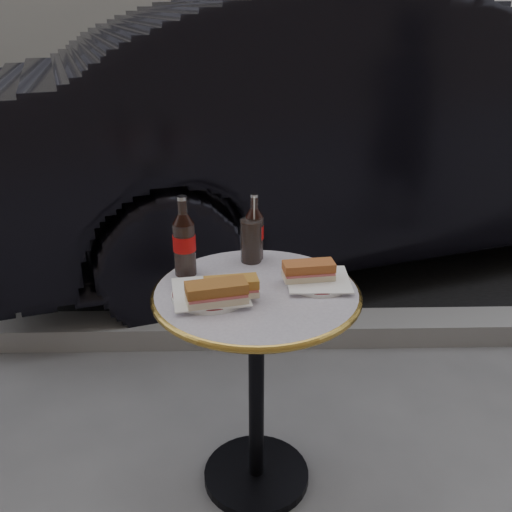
{
  "coord_description": "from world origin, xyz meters",
  "views": [
    {
      "loc": [
        -0.04,
        -1.5,
        1.5
      ],
      "look_at": [
        0.0,
        0.05,
        0.82
      ],
      "focal_mm": 40.0,
      "sensor_mm": 36.0,
      "label": 1
    }
  ],
  "objects_px": {
    "cola_glass": "(251,241)",
    "bistro_table": "(256,391)",
    "cola_bottle_right": "(254,227)",
    "cola_bottle_left": "(184,236)",
    "parked_car": "(369,126)",
    "plate_right": "(318,282)",
    "plate_left": "(210,294)"
  },
  "relations": [
    {
      "from": "cola_glass",
      "to": "parked_car",
      "type": "relative_size",
      "value": 0.03
    },
    {
      "from": "plate_left",
      "to": "cola_bottle_right",
      "type": "relative_size",
      "value": 1.0
    },
    {
      "from": "plate_right",
      "to": "parked_car",
      "type": "bearing_deg",
      "value": 74.49
    },
    {
      "from": "bistro_table",
      "to": "parked_car",
      "type": "height_order",
      "value": "parked_car"
    },
    {
      "from": "plate_right",
      "to": "cola_bottle_right",
      "type": "xyz_separation_m",
      "value": [
        -0.19,
        0.19,
        0.11
      ]
    },
    {
      "from": "plate_right",
      "to": "cola_bottle_left",
      "type": "distance_m",
      "value": 0.43
    },
    {
      "from": "plate_right",
      "to": "plate_left",
      "type": "bearing_deg",
      "value": -166.53
    },
    {
      "from": "cola_bottle_right",
      "to": "cola_glass",
      "type": "xyz_separation_m",
      "value": [
        -0.01,
        -0.02,
        -0.04
      ]
    },
    {
      "from": "cola_bottle_right",
      "to": "parked_car",
      "type": "height_order",
      "value": "parked_car"
    },
    {
      "from": "cola_bottle_right",
      "to": "parked_car",
      "type": "bearing_deg",
      "value": 67.97
    },
    {
      "from": "bistro_table",
      "to": "parked_car",
      "type": "distance_m",
      "value": 2.32
    },
    {
      "from": "plate_right",
      "to": "cola_bottle_left",
      "type": "bearing_deg",
      "value": 169.38
    },
    {
      "from": "plate_right",
      "to": "cola_bottle_right",
      "type": "relative_size",
      "value": 0.88
    },
    {
      "from": "plate_right",
      "to": "parked_car",
      "type": "distance_m",
      "value": 2.18
    },
    {
      "from": "plate_left",
      "to": "cola_glass",
      "type": "distance_m",
      "value": 0.28
    },
    {
      "from": "cola_bottle_left",
      "to": "cola_glass",
      "type": "distance_m",
      "value": 0.23
    },
    {
      "from": "plate_left",
      "to": "cola_glass",
      "type": "xyz_separation_m",
      "value": [
        0.12,
        0.25,
        0.07
      ]
    },
    {
      "from": "plate_left",
      "to": "cola_glass",
      "type": "relative_size",
      "value": 1.55
    },
    {
      "from": "plate_right",
      "to": "parked_car",
      "type": "height_order",
      "value": "parked_car"
    },
    {
      "from": "bistro_table",
      "to": "cola_bottle_left",
      "type": "distance_m",
      "value": 0.55
    },
    {
      "from": "plate_left",
      "to": "parked_car",
      "type": "xyz_separation_m",
      "value": [
        0.91,
        2.18,
        0.06
      ]
    },
    {
      "from": "plate_left",
      "to": "cola_glass",
      "type": "bearing_deg",
      "value": 63.63
    },
    {
      "from": "cola_bottle_left",
      "to": "cola_glass",
      "type": "relative_size",
      "value": 1.76
    },
    {
      "from": "plate_right",
      "to": "cola_glass",
      "type": "xyz_separation_m",
      "value": [
        -0.2,
        0.17,
        0.07
      ]
    },
    {
      "from": "cola_bottle_right",
      "to": "cola_glass",
      "type": "height_order",
      "value": "cola_bottle_right"
    },
    {
      "from": "plate_left",
      "to": "cola_bottle_left",
      "type": "height_order",
      "value": "cola_bottle_left"
    },
    {
      "from": "cola_glass",
      "to": "bistro_table",
      "type": "bearing_deg",
      "value": -86.67
    },
    {
      "from": "cola_glass",
      "to": "parked_car",
      "type": "distance_m",
      "value": 2.09
    },
    {
      "from": "plate_right",
      "to": "cola_bottle_left",
      "type": "height_order",
      "value": "cola_bottle_left"
    },
    {
      "from": "plate_right",
      "to": "cola_bottle_right",
      "type": "bearing_deg",
      "value": 134.58
    },
    {
      "from": "plate_left",
      "to": "parked_car",
      "type": "height_order",
      "value": "parked_car"
    },
    {
      "from": "cola_glass",
      "to": "cola_bottle_right",
      "type": "bearing_deg",
      "value": 65.33
    }
  ]
}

